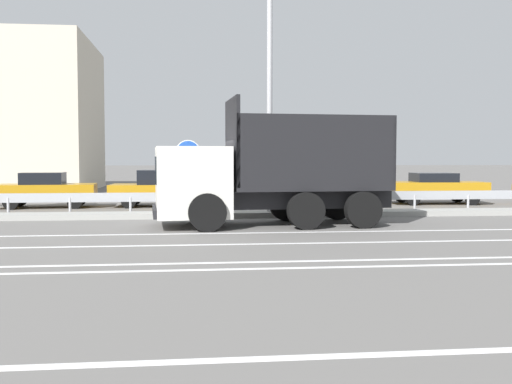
{
  "coord_description": "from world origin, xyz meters",
  "views": [
    {
      "loc": [
        0.05,
        -18.04,
        1.97
      ],
      "look_at": [
        2.09,
        0.73,
        0.91
      ],
      "focal_mm": 42.0,
      "sensor_mm": 36.0,
      "label": 1
    }
  ],
  "objects_px": {
    "street_lamp_2": "(270,71)",
    "parked_car_6": "(294,188)",
    "parked_car_7": "(436,188)",
    "parked_car_5": "(165,188)",
    "median_road_sign": "(188,176)",
    "dump_truck": "(246,183)",
    "parked_car_4": "(46,190)"
  },
  "relations": [
    {
      "from": "dump_truck",
      "to": "parked_car_7",
      "type": "bearing_deg",
      "value": -53.98
    },
    {
      "from": "dump_truck",
      "to": "parked_car_6",
      "type": "relative_size",
      "value": 1.45
    },
    {
      "from": "parked_car_5",
      "to": "dump_truck",
      "type": "bearing_deg",
      "value": 22.28
    },
    {
      "from": "parked_car_5",
      "to": "parked_car_7",
      "type": "bearing_deg",
      "value": 93.2
    },
    {
      "from": "median_road_sign",
      "to": "street_lamp_2",
      "type": "bearing_deg",
      "value": -5.92
    },
    {
      "from": "median_road_sign",
      "to": "parked_car_4",
      "type": "bearing_deg",
      "value": 140.42
    },
    {
      "from": "parked_car_6",
      "to": "parked_car_7",
      "type": "xyz_separation_m",
      "value": [
        6.34,
        0.52,
        -0.03
      ]
    },
    {
      "from": "parked_car_5",
      "to": "median_road_sign",
      "type": "bearing_deg",
      "value": 14.06
    },
    {
      "from": "dump_truck",
      "to": "median_road_sign",
      "type": "relative_size",
      "value": 2.73
    },
    {
      "from": "street_lamp_2",
      "to": "parked_car_7",
      "type": "relative_size",
      "value": 2.07
    },
    {
      "from": "median_road_sign",
      "to": "parked_car_6",
      "type": "relative_size",
      "value": 0.53
    },
    {
      "from": "median_road_sign",
      "to": "street_lamp_2",
      "type": "relative_size",
      "value": 0.3
    },
    {
      "from": "median_road_sign",
      "to": "street_lamp_2",
      "type": "xyz_separation_m",
      "value": [
        2.72,
        -0.28,
        3.46
      ]
    },
    {
      "from": "parked_car_4",
      "to": "parked_car_7",
      "type": "relative_size",
      "value": 0.94
    },
    {
      "from": "parked_car_7",
      "to": "median_road_sign",
      "type": "bearing_deg",
      "value": -61.55
    },
    {
      "from": "street_lamp_2",
      "to": "parked_car_6",
      "type": "bearing_deg",
      "value": 70.84
    },
    {
      "from": "street_lamp_2",
      "to": "parked_car_6",
      "type": "height_order",
      "value": "street_lamp_2"
    },
    {
      "from": "median_road_sign",
      "to": "parked_car_6",
      "type": "height_order",
      "value": "median_road_sign"
    },
    {
      "from": "parked_car_4",
      "to": "dump_truck",
      "type": "bearing_deg",
      "value": 41.29
    },
    {
      "from": "dump_truck",
      "to": "median_road_sign",
      "type": "distance_m",
      "value": 3.15
    },
    {
      "from": "parked_car_6",
      "to": "parked_car_5",
      "type": "bearing_deg",
      "value": 87.32
    },
    {
      "from": "median_road_sign",
      "to": "parked_car_4",
      "type": "relative_size",
      "value": 0.65
    },
    {
      "from": "parked_car_4",
      "to": "parked_car_7",
      "type": "bearing_deg",
      "value": 86.89
    },
    {
      "from": "dump_truck",
      "to": "parked_car_5",
      "type": "bearing_deg",
      "value": 15.71
    },
    {
      "from": "dump_truck",
      "to": "parked_car_7",
      "type": "height_order",
      "value": "dump_truck"
    },
    {
      "from": "street_lamp_2",
      "to": "parked_car_4",
      "type": "bearing_deg",
      "value": 149.3
    },
    {
      "from": "street_lamp_2",
      "to": "parked_car_7",
      "type": "height_order",
      "value": "street_lamp_2"
    },
    {
      "from": "parked_car_6",
      "to": "parked_car_4",
      "type": "bearing_deg",
      "value": 89.43
    },
    {
      "from": "parked_car_6",
      "to": "parked_car_7",
      "type": "bearing_deg",
      "value": -84.2
    },
    {
      "from": "dump_truck",
      "to": "parked_car_4",
      "type": "height_order",
      "value": "dump_truck"
    },
    {
      "from": "dump_truck",
      "to": "street_lamp_2",
      "type": "bearing_deg",
      "value": -27.52
    },
    {
      "from": "parked_car_5",
      "to": "parked_car_6",
      "type": "bearing_deg",
      "value": 88.6
    }
  ]
}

